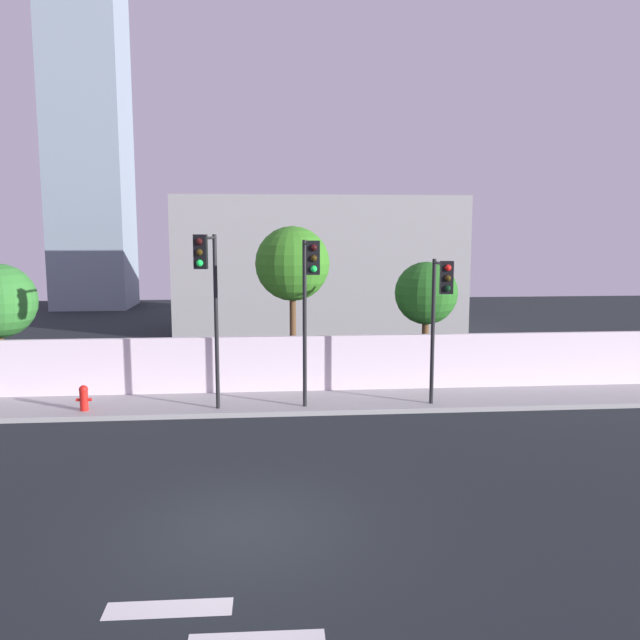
{
  "coord_description": "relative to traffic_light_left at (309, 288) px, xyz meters",
  "views": [
    {
      "loc": [
        0.44,
        -10.99,
        5.3
      ],
      "look_at": [
        1.94,
        6.5,
        2.88
      ],
      "focal_mm": 36.02,
      "sensor_mm": 36.0,
      "label": 1
    }
  ],
  "objects": [
    {
      "name": "fire_hydrant",
      "position": [
        -6.49,
        0.93,
        -3.2
      ],
      "size": [
        0.44,
        0.26,
        0.75
      ],
      "color": "red",
      "rests_on": "sidewalk"
    },
    {
      "name": "perimeter_wall",
      "position": [
        -1.65,
        2.78,
        -2.7
      ],
      "size": [
        36.0,
        0.18,
        1.8
      ],
      "primitive_type": "cube",
      "color": "silver",
      "rests_on": "sidewalk"
    },
    {
      "name": "traffic_light_left",
      "position": [
        0.0,
        0.0,
        0.0
      ],
      "size": [
        0.37,
        1.85,
        4.92
      ],
      "color": "black",
      "rests_on": "sidewalk"
    },
    {
      "name": "sidewalk",
      "position": [
        -1.65,
        1.49,
        -3.68
      ],
      "size": [
        36.0,
        2.4,
        0.15
      ],
      "primitive_type": "cube",
      "color": "#999999",
      "rests_on": "ground"
    },
    {
      "name": "tower_on_skyline",
      "position": [
        -13.17,
        28.78,
        8.92
      ],
      "size": [
        5.07,
        5.0,
        25.35
      ],
      "primitive_type": "cube",
      "color": "#8093A1",
      "rests_on": "ground"
    },
    {
      "name": "traffic_light_right",
      "position": [
        3.75,
        0.06,
        -0.39
      ],
      "size": [
        0.34,
        1.67,
        4.36
      ],
      "color": "black",
      "rests_on": "sidewalk"
    },
    {
      "name": "roadside_tree_midright",
      "position": [
        4.25,
        3.65,
        -0.55
      ],
      "size": [
        2.14,
        2.14,
        4.3
      ],
      "color": "brown",
      "rests_on": "ground"
    },
    {
      "name": "traffic_light_center",
      "position": [
        -2.76,
        0.05,
        0.11
      ],
      "size": [
        0.5,
        1.77,
        5.08
      ],
      "color": "black",
      "rests_on": "sidewalk"
    },
    {
      "name": "roadside_tree_midleft",
      "position": [
        -0.29,
        3.65,
        0.47
      ],
      "size": [
        2.48,
        2.48,
        5.49
      ],
      "color": "brown",
      "rests_on": "ground"
    },
    {
      "name": "low_building_distant",
      "position": [
        1.66,
        16.78,
        -0.2
      ],
      "size": [
        14.87,
        6.0,
        7.1
      ],
      "primitive_type": "cube",
      "color": "gray",
      "rests_on": "ground"
    },
    {
      "name": "ground_plane",
      "position": [
        -1.65,
        -6.71,
        -3.75
      ],
      "size": [
        80.0,
        80.0,
        0.0
      ],
      "primitive_type": "plane",
      "color": "black"
    }
  ]
}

